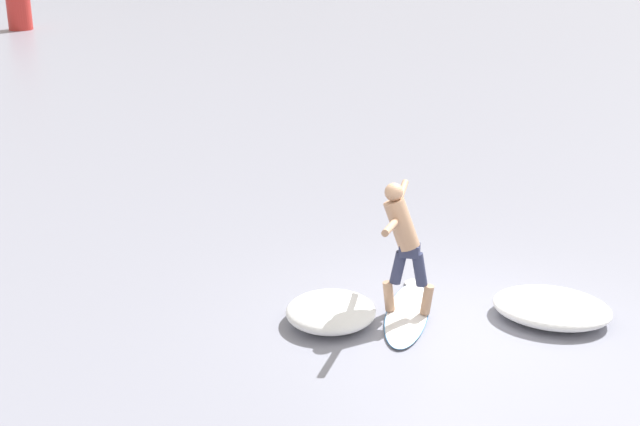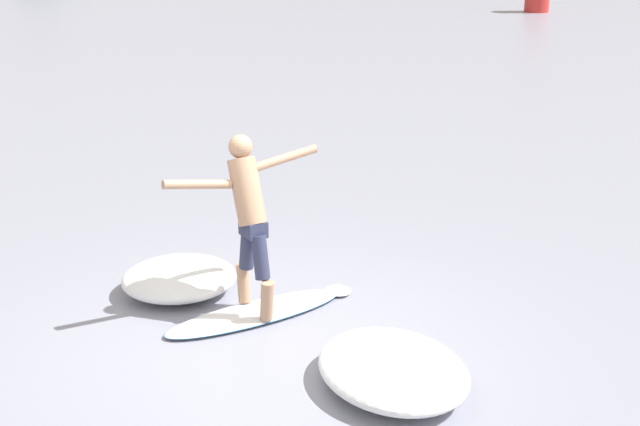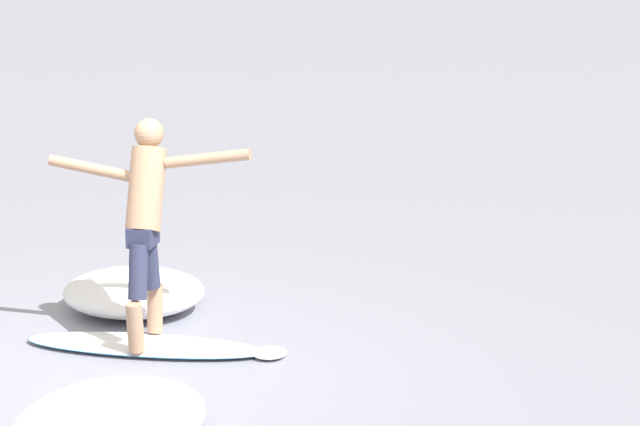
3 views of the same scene
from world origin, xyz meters
The scene contains 5 objects.
ground_plane centered at (0.00, 0.00, 0.00)m, with size 200.00×200.00×0.00m, color gray.
surfboard centered at (-0.18, 0.45, 0.03)m, with size 1.73×1.92×0.20m.
surfer centered at (-0.27, 0.49, 1.12)m, with size 1.20×1.30×1.78m.
wave_foam_at_tail centered at (-1.19, 0.75, 0.17)m, with size 1.70×1.69×0.33m.
wave_foam_at_nose centered at (1.42, -0.56, 0.16)m, with size 1.94×1.98×0.32m.
Camera 2 is at (2.73, -7.30, 3.93)m, focal length 50.00 mm.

